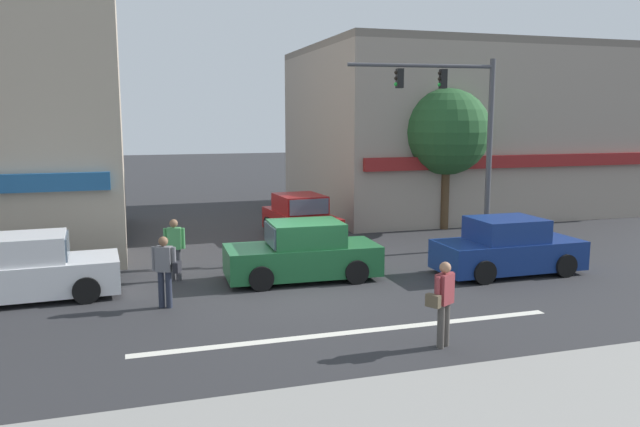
# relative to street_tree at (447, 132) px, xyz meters

# --- Properties ---
(ground_plane) EXTENTS (120.00, 120.00, 0.00)m
(ground_plane) POSITION_rel_street_tree_xyz_m (-7.53, -6.64, -3.78)
(ground_plane) COLOR #2B2B2D
(lane_marking_stripe) EXTENTS (9.00, 0.24, 0.01)m
(lane_marking_stripe) POSITION_rel_street_tree_xyz_m (-7.53, -10.14, -3.77)
(lane_marking_stripe) COLOR silver
(lane_marking_stripe) RESTS_ON ground
(building_right_corner) EXTENTS (13.99, 10.64, 7.52)m
(building_right_corner) POSITION_rel_street_tree_xyz_m (3.22, 5.23, -0.02)
(building_right_corner) COLOR gray
(building_right_corner) RESTS_ON ground
(street_tree) EXTENTS (3.32, 3.32, 5.46)m
(street_tree) POSITION_rel_street_tree_xyz_m (0.00, 0.00, 0.00)
(street_tree) COLOR #4C3823
(street_tree) RESTS_ON ground
(traffic_light_mast) EXTENTS (4.87, 0.66, 6.20)m
(traffic_light_mast) POSITION_rel_street_tree_xyz_m (-1.43, -3.60, 0.40)
(traffic_light_mast) COLOR #47474C
(traffic_light_mast) RESTS_ON ground
(sedan_waiting_far) EXTENTS (2.12, 4.22, 1.58)m
(sedan_waiting_far) POSITION_rel_street_tree_xyz_m (-5.90, -0.14, -3.07)
(sedan_waiting_far) COLOR maroon
(sedan_waiting_far) RESTS_ON ground
(sedan_approaching_near) EXTENTS (4.17, 2.02, 1.58)m
(sedan_approaching_near) POSITION_rel_street_tree_xyz_m (-14.20, -5.61, -3.07)
(sedan_approaching_near) COLOR silver
(sedan_approaching_near) RESTS_ON ground
(sedan_crossing_center) EXTENTS (4.16, 2.00, 1.58)m
(sedan_crossing_center) POSITION_rel_street_tree_xyz_m (-7.40, -5.76, -3.07)
(sedan_crossing_center) COLOR #1E6033
(sedan_crossing_center) RESTS_ON ground
(sedan_crossing_leftbound) EXTENTS (4.10, 1.88, 1.58)m
(sedan_crossing_leftbound) POSITION_rel_street_tree_xyz_m (-1.73, -6.85, -3.07)
(sedan_crossing_leftbound) COLOR navy
(sedan_crossing_leftbound) RESTS_ON ground
(pedestrian_foreground_with_bag) EXTENTS (0.67, 0.46, 1.67)m
(pedestrian_foreground_with_bag) POSITION_rel_street_tree_xyz_m (-6.23, -11.43, -2.83)
(pedestrian_foreground_with_bag) COLOR #4C4742
(pedestrian_foreground_with_bag) RESTS_ON ground
(pedestrian_mid_crossing) EXTENTS (0.56, 0.29, 1.67)m
(pedestrian_mid_crossing) POSITION_rel_street_tree_xyz_m (-10.71, -4.86, -2.83)
(pedestrian_mid_crossing) COLOR #333338
(pedestrian_mid_crossing) RESTS_ON ground
(pedestrian_far_side) EXTENTS (0.65, 0.49, 1.67)m
(pedestrian_far_side) POSITION_rel_street_tree_xyz_m (-11.10, -7.28, -2.83)
(pedestrian_far_side) COLOR #232838
(pedestrian_far_side) RESTS_ON ground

